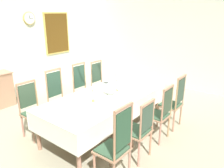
{
  "coord_description": "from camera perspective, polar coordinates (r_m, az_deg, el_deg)",
  "views": [
    {
      "loc": [
        -3.13,
        -2.83,
        2.38
      ],
      "look_at": [
        0.18,
        -0.25,
        0.98
      ],
      "focal_mm": 34.9,
      "sensor_mm": 36.0,
      "label": 1
    }
  ],
  "objects": [
    {
      "name": "tablecloth",
      "position": [
        4.4,
        -1.63,
        -4.12
      ],
      "size": [
        2.76,
        1.25,
        0.37
      ],
      "color": "white",
      "rests_on": "dining_table"
    },
    {
      "name": "bowl_far_right",
      "position": [
        5.05,
        -1.64,
        0.18
      ],
      "size": [
        0.19,
        0.19,
        0.04
      ],
      "color": "white",
      "rests_on": "tablecloth"
    },
    {
      "name": "chair_south_d",
      "position": [
        4.77,
        15.87,
        -4.36
      ],
      "size": [
        0.44,
        0.42,
        1.17
      ],
      "color": "tan",
      "rests_on": "ground"
    },
    {
      "name": "chair_south_a",
      "position": [
        3.16,
        1.09,
        -15.47
      ],
      "size": [
        0.44,
        0.42,
        1.23
      ],
      "color": "tan",
      "rests_on": "ground"
    },
    {
      "name": "chair_north_a",
      "position": [
        4.56,
        -20.09,
        -6.09
      ],
      "size": [
        0.44,
        0.42,
        1.11
      ],
      "rotation": [
        0.0,
        0.0,
        3.14
      ],
      "color": "#B47667",
      "rests_on": "ground"
    },
    {
      "name": "bowl_near_left",
      "position": [
        4.48,
        7.5,
        -2.4
      ],
      "size": [
        0.15,
        0.15,
        0.03
      ],
      "color": "white",
      "rests_on": "tablecloth"
    },
    {
      "name": "bowl_near_right",
      "position": [
        5.22,
        0.29,
        0.78
      ],
      "size": [
        0.15,
        0.15,
        0.03
      ],
      "color": "white",
      "rests_on": "tablecloth"
    },
    {
      "name": "ground",
      "position": [
        4.85,
        -3.71,
        -11.28
      ],
      "size": [
        7.23,
        6.06,
        0.04
      ],
      "primitive_type": "cube",
      "color": "#9E9980"
    },
    {
      "name": "spoon_secondary",
      "position": [
        5.32,
        0.76,
        0.97
      ],
      "size": [
        0.03,
        0.18,
        0.01
      ],
      "rotation": [
        0.0,
        0.0,
        0.07
      ],
      "color": "gold",
      "rests_on": "tablecloth"
    },
    {
      "name": "soup_tureen",
      "position": [
        4.43,
        -0.56,
        -1.34
      ],
      "size": [
        0.26,
        0.26,
        0.21
      ],
      "color": "white",
      "rests_on": "tablecloth"
    },
    {
      "name": "candlestick_east",
      "position": [
        4.59,
        1.3,
        -0.03
      ],
      "size": [
        0.07,
        0.07,
        0.36
      ],
      "color": "gold",
      "rests_on": "tablecloth"
    },
    {
      "name": "bowl_far_left",
      "position": [
        4.37,
        -10.03,
        -3.05
      ],
      "size": [
        0.16,
        0.16,
        0.04
      ],
      "color": "white",
      "rests_on": "tablecloth"
    },
    {
      "name": "candlestick_west",
      "position": [
        4.06,
        -4.99,
        -2.84
      ],
      "size": [
        0.07,
        0.07,
        0.33
      ],
      "color": "gold",
      "rests_on": "tablecloth"
    },
    {
      "name": "spoon_primary",
      "position": [
        4.58,
        7.87,
        -2.13
      ],
      "size": [
        0.04,
        0.18,
        0.01
      ],
      "rotation": [
        0.0,
        0.0,
        0.1
      ],
      "color": "gold",
      "rests_on": "tablecloth"
    },
    {
      "name": "framed_painting",
      "position": [
        7.45,
        -14.2,
        12.77
      ],
      "size": [
        0.93,
        0.05,
        1.3
      ],
      "color": "#D1B251"
    },
    {
      "name": "chair_south_b",
      "position": [
        3.66,
        7.22,
        -11.52
      ],
      "size": [
        0.44,
        0.42,
        1.07
      ],
      "color": "tan",
      "rests_on": "ground"
    },
    {
      "name": "dining_table",
      "position": [
        4.4,
        -1.63,
        -3.95
      ],
      "size": [
        2.74,
        1.23,
        0.78
      ],
      "color": "#AA7764",
      "rests_on": "ground"
    },
    {
      "name": "chair_north_d",
      "position": [
        5.78,
        -3.14,
        0.37
      ],
      "size": [
        0.44,
        0.42,
        1.17
      ],
      "rotation": [
        0.0,
        0.0,
        3.14
      ],
      "color": "tan",
      "rests_on": "ground"
    },
    {
      "name": "right_wall",
      "position": [
        7.38,
        15.63,
        12.53
      ],
      "size": [
        0.08,
        6.06,
        3.42
      ],
      "primitive_type": "cube",
      "color": "silver",
      "rests_on": "ground"
    },
    {
      "name": "chair_north_c",
      "position": [
        5.34,
        -7.57,
        -1.08
      ],
      "size": [
        0.44,
        0.42,
        1.22
      ],
      "rotation": [
        0.0,
        0.0,
        3.14
      ],
      "color": "#B4775D",
      "rests_on": "ground"
    },
    {
      "name": "mounted_clock",
      "position": [
        6.87,
        -20.89,
        15.79
      ],
      "size": [
        0.35,
        0.06,
        0.35
      ],
      "color": "#D1B251"
    },
    {
      "name": "chair_south_c",
      "position": [
        4.24,
        12.5,
        -7.23
      ],
      "size": [
        0.44,
        0.42,
        1.11
      ],
      "color": "#AB7465",
      "rests_on": "ground"
    },
    {
      "name": "back_wall",
      "position": [
        6.71,
        -24.45,
        11.06
      ],
      "size": [
        7.23,
        0.08,
        3.42
      ],
      "primitive_type": "cube",
      "color": "silver",
      "rests_on": "ground"
    },
    {
      "name": "chair_north_b",
      "position": [
        4.89,
        -13.79,
        -3.36
      ],
      "size": [
        0.44,
        0.42,
        1.22
      ],
      "rotation": [
        0.0,
        0.0,
        3.14
      ],
      "color": "#A37469",
      "rests_on": "ground"
    }
  ]
}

